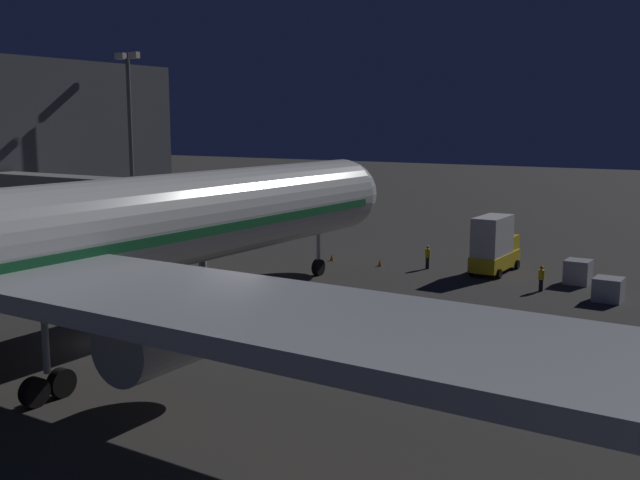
{
  "coord_description": "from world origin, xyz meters",
  "views": [
    {
      "loc": [
        -28.75,
        25.78,
        11.19
      ],
      "look_at": [
        -3.0,
        -14.75,
        3.5
      ],
      "focal_mm": 41.57,
      "sensor_mm": 36.0,
      "label": 1
    }
  ],
  "objects_px": {
    "jet_bridge": "(118,196)",
    "ground_crew_marshaller_fwd": "(428,256)",
    "baggage_container_near_belt": "(578,272)",
    "apron_floodlight_mast": "(130,131)",
    "cargo_truck_aft": "(494,245)",
    "baggage_container_mid_row": "(608,289)",
    "traffic_cone_nose_port": "(380,263)",
    "traffic_cone_nose_starboard": "(332,257)",
    "ground_crew_by_belt_loader": "(541,277)"
  },
  "relations": [
    {
      "from": "jet_bridge",
      "to": "ground_crew_marshaller_fwd",
      "type": "height_order",
      "value": "jet_bridge"
    },
    {
      "from": "baggage_container_near_belt",
      "to": "ground_crew_marshaller_fwd",
      "type": "distance_m",
      "value": 11.08
    },
    {
      "from": "apron_floodlight_mast",
      "to": "cargo_truck_aft",
      "type": "relative_size",
      "value": 2.99
    },
    {
      "from": "baggage_container_mid_row",
      "to": "ground_crew_marshaller_fwd",
      "type": "bearing_deg",
      "value": -13.75
    },
    {
      "from": "cargo_truck_aft",
      "to": "traffic_cone_nose_port",
      "type": "distance_m",
      "value": 8.88
    },
    {
      "from": "baggage_container_near_belt",
      "to": "jet_bridge",
      "type": "bearing_deg",
      "value": 25.42
    },
    {
      "from": "baggage_container_mid_row",
      "to": "traffic_cone_nose_starboard",
      "type": "height_order",
      "value": "baggage_container_mid_row"
    },
    {
      "from": "baggage_container_mid_row",
      "to": "ground_crew_by_belt_loader",
      "type": "bearing_deg",
      "value": -6.11
    },
    {
      "from": "cargo_truck_aft",
      "to": "baggage_container_near_belt",
      "type": "xyz_separation_m",
      "value": [
        -6.26,
        0.5,
        -1.28
      ]
    },
    {
      "from": "apron_floodlight_mast",
      "to": "ground_crew_by_belt_loader",
      "type": "distance_m",
      "value": 41.95
    },
    {
      "from": "baggage_container_mid_row",
      "to": "traffic_cone_nose_port",
      "type": "bearing_deg",
      "value": -7.66
    },
    {
      "from": "cargo_truck_aft",
      "to": "ground_crew_marshaller_fwd",
      "type": "height_order",
      "value": "cargo_truck_aft"
    },
    {
      "from": "cargo_truck_aft",
      "to": "baggage_container_mid_row",
      "type": "bearing_deg",
      "value": 152.72
    },
    {
      "from": "apron_floodlight_mast",
      "to": "traffic_cone_nose_starboard",
      "type": "distance_m",
      "value": 25.37
    },
    {
      "from": "traffic_cone_nose_starboard",
      "to": "traffic_cone_nose_port",
      "type": "bearing_deg",
      "value": 180.0
    },
    {
      "from": "baggage_container_mid_row",
      "to": "traffic_cone_nose_port",
      "type": "distance_m",
      "value": 17.65
    },
    {
      "from": "jet_bridge",
      "to": "apron_floodlight_mast",
      "type": "height_order",
      "value": "apron_floodlight_mast"
    },
    {
      "from": "cargo_truck_aft",
      "to": "ground_crew_by_belt_loader",
      "type": "height_order",
      "value": "cargo_truck_aft"
    },
    {
      "from": "jet_bridge",
      "to": "ground_crew_marshaller_fwd",
      "type": "distance_m",
      "value": 23.76
    },
    {
      "from": "apron_floodlight_mast",
      "to": "baggage_container_near_belt",
      "type": "distance_m",
      "value": 43.38
    },
    {
      "from": "apron_floodlight_mast",
      "to": "baggage_container_mid_row",
      "type": "relative_size",
      "value": 10.04
    },
    {
      "from": "ground_crew_by_belt_loader",
      "to": "baggage_container_mid_row",
      "type": "bearing_deg",
      "value": 173.89
    },
    {
      "from": "ground_crew_marshaller_fwd",
      "to": "traffic_cone_nose_starboard",
      "type": "height_order",
      "value": "ground_crew_marshaller_fwd"
    },
    {
      "from": "ground_crew_by_belt_loader",
      "to": "traffic_cone_nose_starboard",
      "type": "height_order",
      "value": "ground_crew_by_belt_loader"
    },
    {
      "from": "jet_bridge",
      "to": "cargo_truck_aft",
      "type": "height_order",
      "value": "jet_bridge"
    },
    {
      "from": "jet_bridge",
      "to": "ground_crew_marshaller_fwd",
      "type": "relative_size",
      "value": 13.62
    },
    {
      "from": "ground_crew_marshaller_fwd",
      "to": "ground_crew_by_belt_loader",
      "type": "bearing_deg",
      "value": 162.9
    },
    {
      "from": "baggage_container_mid_row",
      "to": "ground_crew_by_belt_loader",
      "type": "xyz_separation_m",
      "value": [
        4.36,
        -0.47,
        0.2
      ]
    },
    {
      "from": "baggage_container_mid_row",
      "to": "traffic_cone_nose_starboard",
      "type": "distance_m",
      "value": 22.01
    },
    {
      "from": "apron_floodlight_mast",
      "to": "ground_crew_marshaller_fwd",
      "type": "relative_size",
      "value": 9.65
    },
    {
      "from": "traffic_cone_nose_port",
      "to": "cargo_truck_aft",
      "type": "bearing_deg",
      "value": -164.29
    },
    {
      "from": "apron_floodlight_mast",
      "to": "ground_crew_marshaller_fwd",
      "type": "height_order",
      "value": "apron_floodlight_mast"
    },
    {
      "from": "ground_crew_marshaller_fwd",
      "to": "baggage_container_near_belt",
      "type": "bearing_deg",
      "value": -175.87
    },
    {
      "from": "ground_crew_by_belt_loader",
      "to": "traffic_cone_nose_starboard",
      "type": "xyz_separation_m",
      "value": [
        17.52,
        -1.89,
        -0.67
      ]
    },
    {
      "from": "apron_floodlight_mast",
      "to": "cargo_truck_aft",
      "type": "bearing_deg",
      "value": -177.25
    },
    {
      "from": "apron_floodlight_mast",
      "to": "traffic_cone_nose_port",
      "type": "bearing_deg",
      "value": 178.72
    },
    {
      "from": "jet_bridge",
      "to": "traffic_cone_nose_port",
      "type": "xyz_separation_m",
      "value": [
        -15.43,
        -12.42,
        -5.45
      ]
    },
    {
      "from": "apron_floodlight_mast",
      "to": "traffic_cone_nose_port",
      "type": "height_order",
      "value": "apron_floodlight_mast"
    },
    {
      "from": "jet_bridge",
      "to": "ground_crew_marshaller_fwd",
      "type": "xyz_separation_m",
      "value": [
        -18.99,
        -13.48,
        -4.71
      ]
    },
    {
      "from": "cargo_truck_aft",
      "to": "ground_crew_marshaller_fwd",
      "type": "relative_size",
      "value": 3.23
    },
    {
      "from": "apron_floodlight_mast",
      "to": "baggage_container_near_belt",
      "type": "xyz_separation_m",
      "value": [
        -42.32,
        -1.23,
        -9.45
      ]
    },
    {
      "from": "traffic_cone_nose_port",
      "to": "baggage_container_mid_row",
      "type": "bearing_deg",
      "value": 172.34
    },
    {
      "from": "apron_floodlight_mast",
      "to": "traffic_cone_nose_port",
      "type": "distance_m",
      "value": 29.46
    },
    {
      "from": "baggage_container_near_belt",
      "to": "ground_crew_by_belt_loader",
      "type": "height_order",
      "value": "ground_crew_by_belt_loader"
    },
    {
      "from": "apron_floodlight_mast",
      "to": "ground_crew_marshaller_fwd",
      "type": "xyz_separation_m",
      "value": [
        -31.26,
        -0.43,
        -9.27
      ]
    },
    {
      "from": "ground_crew_marshaller_fwd",
      "to": "traffic_cone_nose_starboard",
      "type": "relative_size",
      "value": 3.33
    },
    {
      "from": "baggage_container_near_belt",
      "to": "ground_crew_by_belt_loader",
      "type": "distance_m",
      "value": 4.03
    },
    {
      "from": "ground_crew_marshaller_fwd",
      "to": "traffic_cone_nose_port",
      "type": "height_order",
      "value": "ground_crew_marshaller_fwd"
    },
    {
      "from": "apron_floodlight_mast",
      "to": "ground_crew_marshaller_fwd",
      "type": "distance_m",
      "value": 32.61
    },
    {
      "from": "jet_bridge",
      "to": "ground_crew_by_belt_loader",
      "type": "relative_size",
      "value": 14.49
    }
  ]
}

